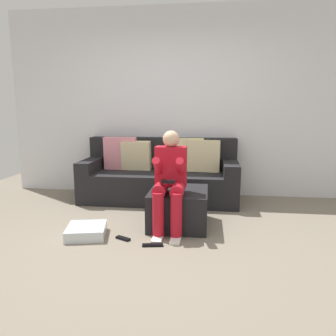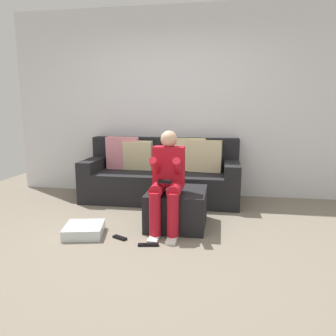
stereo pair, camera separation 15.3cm
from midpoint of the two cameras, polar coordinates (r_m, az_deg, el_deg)
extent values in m
plane|color=slate|center=(3.21, -4.98, -13.56)|extent=(6.54, 6.54, 0.00)
cube|color=silver|center=(5.00, -0.08, 11.31)|extent=(5.03, 0.10, 2.77)
cube|color=black|center=(4.68, -2.42, -3.20)|extent=(2.19, 0.86, 0.41)
cube|color=black|center=(4.91, -1.84, 2.64)|extent=(2.19, 0.22, 0.46)
cube|color=black|center=(4.88, -14.01, 0.57)|extent=(0.21, 0.86, 0.17)
cube|color=black|center=(4.56, 9.95, 0.05)|extent=(0.21, 0.86, 0.17)
cube|color=pink|center=(4.86, -9.25, 2.55)|extent=(0.48, 0.15, 0.48)
cube|color=beige|center=(4.79, -6.50, 2.16)|extent=(0.43, 0.19, 0.43)
cube|color=beige|center=(4.65, 5.37, 2.12)|extent=(0.46, 0.21, 0.46)
cube|color=beige|center=(4.69, 2.40, 2.38)|extent=(0.48, 0.16, 0.48)
cube|color=black|center=(3.69, 0.69, -6.98)|extent=(0.64, 0.71, 0.41)
cube|color=red|center=(3.50, -0.73, 0.29)|extent=(0.33, 0.18, 0.43)
sphere|color=#D8AD8C|center=(3.46, -0.74, 5.11)|extent=(0.18, 0.18, 0.18)
cylinder|color=red|center=(3.40, -2.61, -3.69)|extent=(0.14, 0.32, 0.14)
cylinder|color=red|center=(3.31, -3.05, -8.08)|extent=(0.12, 0.12, 0.45)
cube|color=white|center=(3.34, -3.20, -12.27)|extent=(0.10, 0.22, 0.03)
cylinder|color=red|center=(3.39, -3.02, -0.04)|extent=(0.08, 0.35, 0.28)
cylinder|color=red|center=(3.38, 0.45, -3.79)|extent=(0.14, 0.32, 0.14)
cylinder|color=red|center=(3.29, 0.11, -8.22)|extent=(0.12, 0.12, 0.45)
cube|color=white|center=(3.32, -0.02, -12.44)|extent=(0.10, 0.22, 0.03)
cylinder|color=red|center=(3.36, 0.98, -0.08)|extent=(0.08, 0.34, 0.27)
cube|color=black|center=(3.29, -1.29, -2.38)|extent=(0.14, 0.06, 0.03)
cube|color=silver|center=(3.54, -15.33, -10.62)|extent=(0.47, 0.47, 0.11)
cube|color=black|center=(3.21, -4.12, -13.33)|extent=(0.21, 0.08, 0.02)
cube|color=black|center=(3.39, -9.19, -12.10)|extent=(0.17, 0.12, 0.02)
camera|label=1|loc=(0.08, -91.07, -0.19)|focal=34.78mm
camera|label=2|loc=(0.08, 88.93, 0.19)|focal=34.78mm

